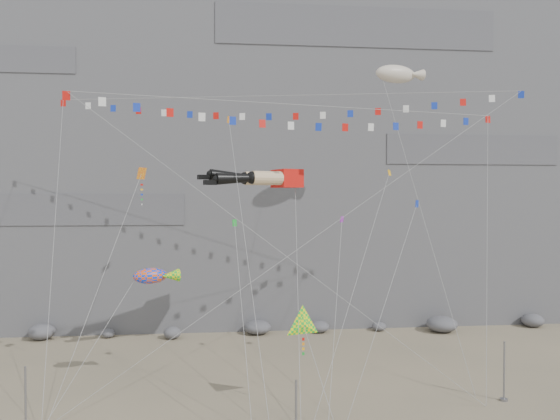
{
  "coord_description": "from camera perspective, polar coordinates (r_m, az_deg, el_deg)",
  "views": [
    {
      "loc": [
        -3.24,
        -35.13,
        13.16
      ],
      "look_at": [
        1.34,
        9.0,
        12.12
      ],
      "focal_mm": 35.0,
      "sensor_mm": 36.0,
      "label": 1
    }
  ],
  "objects": [
    {
      "name": "blimp_windsock",
      "position": [
        47.79,
        11.99,
        13.68
      ],
      "size": [
        4.66,
        11.72,
        25.68
      ],
      "color": "beige",
      "rests_on": "ground"
    },
    {
      "name": "delta_kite",
      "position": [
        34.18,
        2.47,
        -11.91
      ],
      "size": [
        2.55,
        6.2,
        7.81
      ],
      "color": "#FFF30D",
      "rests_on": "ground"
    },
    {
      "name": "fish_windsock",
      "position": [
        37.97,
        -13.41,
        -6.73
      ],
      "size": [
        7.25,
        6.61,
        10.89
      ],
      "color": "#F1510C",
      "rests_on": "ground"
    },
    {
      "name": "flag_banner_lower",
      "position": [
        38.57,
        2.64,
        10.86
      ],
      "size": [
        30.15,
        8.85,
        22.89
      ],
      "color": "red",
      "rests_on": "ground"
    },
    {
      "name": "harlequin_kite",
      "position": [
        37.99,
        -14.3,
        3.61
      ],
      "size": [
        5.3,
        8.04,
        16.93
      ],
      "color": "red",
      "rests_on": "ground"
    },
    {
      "name": "legs_kite",
      "position": [
        41.2,
        -1.95,
        3.33
      ],
      "size": [
        8.01,
        16.31,
        20.8
      ],
      "rotation": [
        0.0,
        0.0,
        0.35
      ],
      "color": "red",
      "rests_on": "ground"
    },
    {
      "name": "ground",
      "position": [
        37.65,
        -0.65,
        -19.12
      ],
      "size": [
        120.0,
        120.0,
        0.0
      ],
      "primitive_type": "plane",
      "color": "gray",
      "rests_on": "ground"
    },
    {
      "name": "talus_boulders",
      "position": [
        53.72,
        -2.36,
        -12.19
      ],
      "size": [
        60.0,
        3.0,
        1.2
      ],
      "primitive_type": null,
      "color": "#5C5D61",
      "rests_on": "ground"
    },
    {
      "name": "small_kite_e",
      "position": [
        40.21,
        14.03,
        0.33
      ],
      "size": [
        7.67,
        8.46,
        16.42
      ],
      "color": "#132FAB",
      "rests_on": "ground"
    },
    {
      "name": "small_kite_b",
      "position": [
        39.77,
        6.46,
        -1.41
      ],
      "size": [
        3.5,
        10.33,
        15.36
      ],
      "color": "purple",
      "rests_on": "ground"
    },
    {
      "name": "cliff",
      "position": [
        68.24,
        -3.18,
        11.33
      ],
      "size": [
        80.0,
        28.0,
        50.0
      ],
      "primitive_type": "cube",
      "color": "slate",
      "rests_on": "ground"
    },
    {
      "name": "flag_banner_upper",
      "position": [
        44.58,
        0.22,
        11.84
      ],
      "size": [
        36.07,
        16.06,
        28.67
      ],
      "color": "red",
      "rests_on": "ground"
    },
    {
      "name": "anchor_pole_right",
      "position": [
        39.45,
        22.37,
        -15.3
      ],
      "size": [
        0.12,
        0.12,
        3.86
      ],
      "primitive_type": "cylinder",
      "color": "slate",
      "rests_on": "ground"
    },
    {
      "name": "anchor_pole_left",
      "position": [
        35.1,
        -25.05,
        -17.55
      ],
      "size": [
        0.12,
        0.12,
        3.75
      ],
      "primitive_type": "cylinder",
      "color": "slate",
      "rests_on": "ground"
    },
    {
      "name": "small_kite_c",
      "position": [
        36.88,
        -4.74,
        -1.73
      ],
      "size": [
        1.39,
        10.11,
        14.85
      ],
      "color": "green",
      "rests_on": "ground"
    },
    {
      "name": "small_kite_a",
      "position": [
        42.22,
        -5.3,
        8.84
      ],
      "size": [
        2.74,
        14.07,
        23.43
      ],
      "color": "orange",
      "rests_on": "ground"
    },
    {
      "name": "small_kite_d",
      "position": [
        45.56,
        11.22,
        3.37
      ],
      "size": [
        9.82,
        15.93,
        23.41
      ],
      "color": "#FFAF15",
      "rests_on": "ground"
    }
  ]
}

